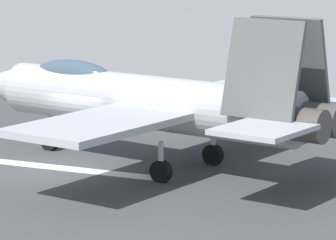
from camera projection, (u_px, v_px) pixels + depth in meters
The scene contains 3 objects.
ground_plane at pixel (59, 168), 36.76m from camera, with size 400.00×400.00×0.00m, color slate.
runway_strip at pixel (59, 168), 36.75m from camera, with size 240.00×26.00×0.02m.
fighter_jet at pixel (146, 100), 36.60m from camera, with size 16.91×14.12×5.63m.
Camera 1 is at (-18.30, 31.05, 8.43)m, focal length 109.88 mm.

